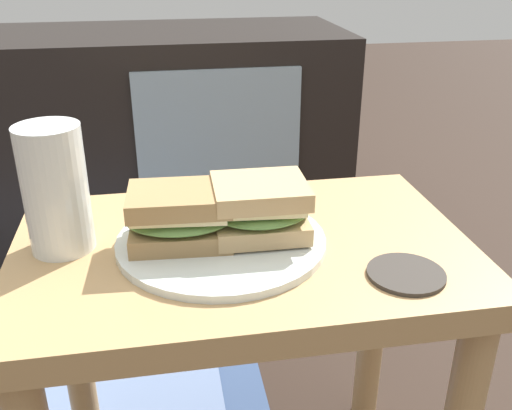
# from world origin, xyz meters

# --- Properties ---
(side_table) EXTENTS (0.56, 0.36, 0.46)m
(side_table) POSITION_xyz_m (0.00, 0.00, 0.37)
(side_table) COLOR tan
(side_table) RESTS_ON ground
(tv_cabinet) EXTENTS (0.96, 0.46, 0.58)m
(tv_cabinet) POSITION_xyz_m (-0.07, 0.95, 0.29)
(tv_cabinet) COLOR black
(tv_cabinet) RESTS_ON ground
(area_rug) EXTENTS (0.91, 0.62, 0.01)m
(area_rug) POSITION_xyz_m (-0.38, 0.40, 0.00)
(area_rug) COLOR #384C72
(area_rug) RESTS_ON ground
(plate) EXTENTS (0.25, 0.25, 0.01)m
(plate) POSITION_xyz_m (-0.03, 0.00, 0.47)
(plate) COLOR silver
(plate) RESTS_ON side_table
(sandwich_front) EXTENTS (0.13, 0.10, 0.07)m
(sandwich_front) POSITION_xyz_m (-0.07, -0.00, 0.50)
(sandwich_front) COLOR #9E7A4C
(sandwich_front) RESTS_ON plate
(sandwich_back) EXTENTS (0.12, 0.10, 0.07)m
(sandwich_back) POSITION_xyz_m (0.02, 0.00, 0.51)
(sandwich_back) COLOR tan
(sandwich_back) RESTS_ON plate
(beer_glass) EXTENTS (0.08, 0.08, 0.15)m
(beer_glass) POSITION_xyz_m (-0.21, 0.03, 0.53)
(beer_glass) COLOR silver
(beer_glass) RESTS_ON side_table
(coaster) EXTENTS (0.09, 0.09, 0.01)m
(coaster) POSITION_xyz_m (0.17, -0.11, 0.46)
(coaster) COLOR #332D28
(coaster) RESTS_ON side_table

